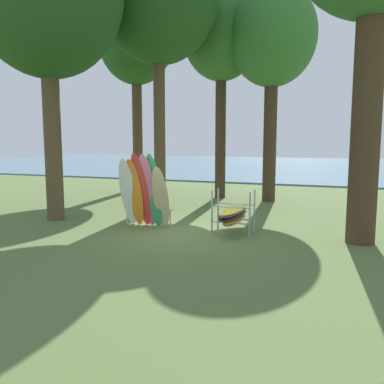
# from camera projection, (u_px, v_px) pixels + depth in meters

# --- Properties ---
(ground_plane) EXTENTS (80.00, 80.00, 0.00)m
(ground_plane) POSITION_uv_depth(u_px,v_px,m) (185.00, 233.00, 11.67)
(ground_plane) COLOR #566B38
(lake_water) EXTENTS (80.00, 36.00, 0.10)m
(lake_water) POSITION_uv_depth(u_px,v_px,m) (301.00, 166.00, 40.80)
(lake_water) COLOR slate
(lake_water) RESTS_ON ground
(tree_mid_behind) EXTENTS (3.69, 3.69, 9.14)m
(tree_mid_behind) POSITION_uv_depth(u_px,v_px,m) (272.00, 38.00, 16.95)
(tree_mid_behind) COLOR #42301E
(tree_mid_behind) RESTS_ON ground
(tree_far_right_back) EXTENTS (3.90, 3.90, 10.06)m
(tree_far_right_back) POSITION_uv_depth(u_px,v_px,m) (136.00, 43.00, 21.23)
(tree_far_right_back) COLOR #4C3823
(tree_far_right_back) RESTS_ON ground
(tree_deep_back) EXTENTS (3.39, 3.39, 9.18)m
(tree_deep_back) POSITION_uv_depth(u_px,v_px,m) (221.00, 39.00, 17.96)
(tree_deep_back) COLOR #42301E
(tree_deep_back) RESTS_ON ground
(leaning_board_pile) EXTENTS (1.69, 0.79, 2.31)m
(leaning_board_pile) POSITION_uv_depth(u_px,v_px,m) (144.00, 192.00, 12.35)
(leaning_board_pile) COLOR white
(leaning_board_pile) RESTS_ON ground
(board_storage_rack) EXTENTS (1.15, 2.13, 1.25)m
(board_storage_rack) POSITION_uv_depth(u_px,v_px,m) (234.00, 214.00, 11.66)
(board_storage_rack) COLOR #9EA0A5
(board_storage_rack) RESTS_ON ground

